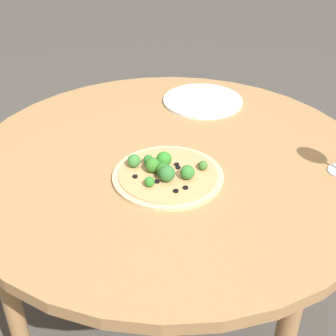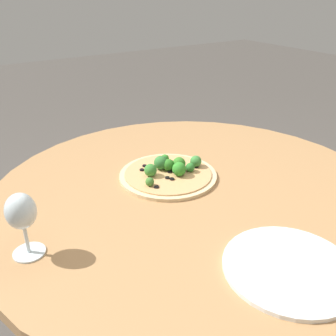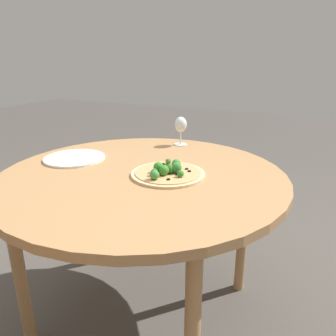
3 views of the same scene
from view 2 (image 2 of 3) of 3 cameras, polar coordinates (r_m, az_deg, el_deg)
The scene contains 4 objects.
dining_table at distance 1.11m, azimuth 3.85°, elevation -6.20°, with size 1.16×1.16×0.71m.
pizza at distance 1.14m, azimuth 0.15°, elevation -0.67°, with size 0.30×0.30×0.06m.
wine_glass at distance 0.84m, azimuth -21.46°, elevation -6.52°, with size 0.07×0.07×0.15m.
plate_near at distance 0.84m, azimuth 18.00°, elevation -14.24°, with size 0.28×0.28×0.01m.
Camera 2 is at (-0.73, 0.57, 1.25)m, focal length 40.00 mm.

